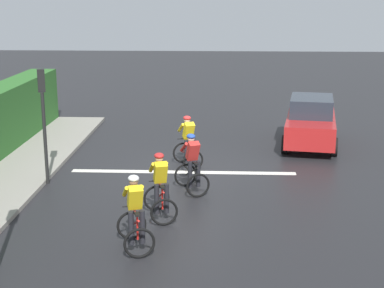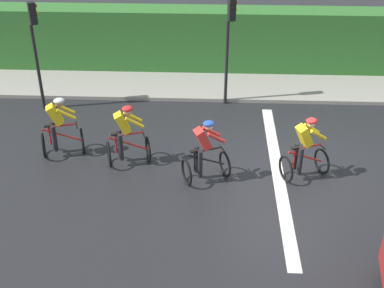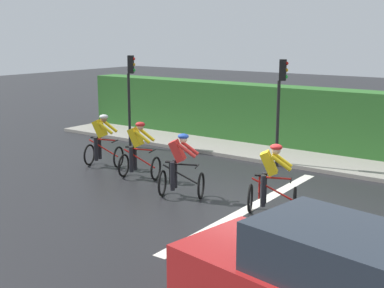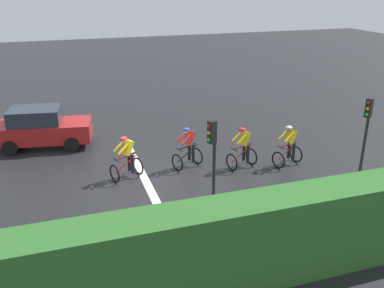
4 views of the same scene
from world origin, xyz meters
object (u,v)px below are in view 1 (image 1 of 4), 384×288
object	(u,v)px
cyclist_fourth	(188,143)
car_red	(311,122)
cyclist_mid	(192,165)
cyclist_second	(160,188)
cyclist_lead	(135,215)
traffic_light_near_crossing	(43,109)

from	to	relation	value
cyclist_fourth	car_red	world-z (taller)	car_red
cyclist_mid	car_red	xyz separation A→B (m)	(-4.08, -5.46, 0.08)
car_red	cyclist_second	bearing A→B (deg)	57.52
cyclist_lead	cyclist_fourth	size ratio (longest dim) A/B	1.00
traffic_light_near_crossing	cyclist_mid	bearing A→B (deg)	171.67
cyclist_second	cyclist_fourth	xyz separation A→B (m)	(-0.44, -4.48, 0.00)
car_red	traffic_light_near_crossing	distance (m)	9.76
car_red	cyclist_lead	bearing A→B (deg)	61.15
traffic_light_near_crossing	cyclist_lead	bearing A→B (deg)	125.92
cyclist_lead	car_red	size ratio (longest dim) A/B	0.38
cyclist_mid	cyclist_lead	bearing A→B (deg)	74.80
cyclist_fourth	car_red	distance (m)	5.27
cyclist_lead	traffic_light_near_crossing	world-z (taller)	traffic_light_near_crossing
cyclist_mid	traffic_light_near_crossing	world-z (taller)	traffic_light_near_crossing
cyclist_lead	traffic_light_near_crossing	size ratio (longest dim) A/B	0.50
car_red	cyclist_fourth	bearing A→B (deg)	34.83
cyclist_lead	cyclist_mid	xyz separation A→B (m)	(-1.05, -3.85, 0.00)
cyclist_fourth	car_red	xyz separation A→B (m)	(-4.32, -3.01, 0.08)
cyclist_second	cyclist_mid	distance (m)	2.14
cyclist_fourth	traffic_light_near_crossing	world-z (taller)	traffic_light_near_crossing
cyclist_second	traffic_light_near_crossing	world-z (taller)	traffic_light_near_crossing
cyclist_lead	cyclist_fourth	world-z (taller)	same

